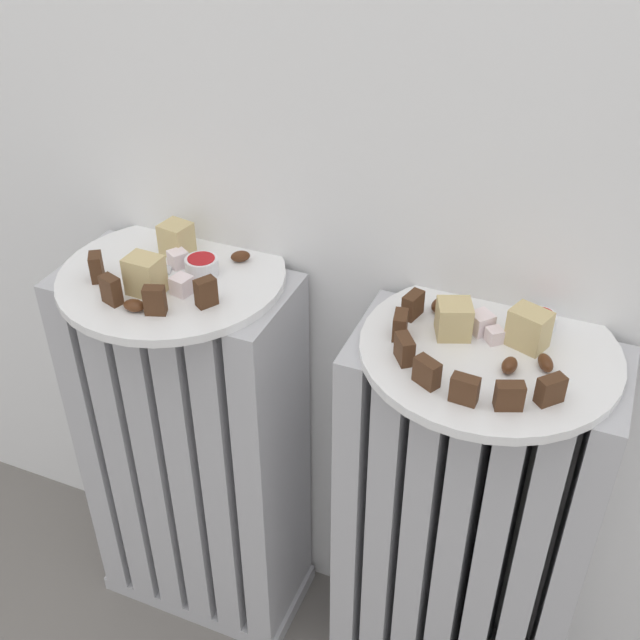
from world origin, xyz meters
The scene contains 31 objects.
radiator_left centered at (-0.22, 0.28, 0.33)m, with size 0.34×0.17×0.66m.
radiator_right centered at (0.22, 0.28, 0.33)m, with size 0.34×0.17×0.66m.
plate_left centered at (-0.22, 0.28, 0.67)m, with size 0.31×0.31×0.01m, color white.
plate_right centered at (0.22, 0.28, 0.67)m, with size 0.31×0.31×0.01m, color white.
dark_cake_slice_left_0 centered at (-0.30, 0.23, 0.69)m, with size 0.03×0.02×0.04m, color #472B19.
dark_cake_slice_left_1 centered at (-0.25, 0.19, 0.69)m, with size 0.03×0.02×0.04m, color #472B19.
dark_cake_slice_left_2 centered at (-0.18, 0.19, 0.69)m, with size 0.03×0.02×0.04m, color #472B19.
dark_cake_slice_left_3 centered at (-0.14, 0.23, 0.69)m, with size 0.03×0.02×0.04m, color #472B19.
marble_cake_slice_left_0 centered at (-0.24, 0.33, 0.70)m, with size 0.04×0.04×0.05m, color tan.
marble_cake_slice_left_1 centered at (-0.22, 0.23, 0.70)m, with size 0.04×0.04×0.05m, color tan.
turkish_delight_left_0 centered at (-0.18, 0.24, 0.68)m, with size 0.02×0.02×0.02m, color white.
turkish_delight_left_1 centered at (-0.22, 0.30, 0.68)m, with size 0.02×0.02×0.02m, color white.
medjool_date_left_0 centered at (-0.21, 0.18, 0.68)m, with size 0.03×0.02×0.01m, color #4C2814.
medjool_date_left_1 centered at (-0.15, 0.34, 0.68)m, with size 0.03×0.01×0.02m, color #4C2814.
jam_bowl_left centered at (-0.18, 0.29, 0.69)m, with size 0.04×0.04×0.02m.
dark_cake_slice_right_0 centered at (0.11, 0.31, 0.69)m, with size 0.03×0.02×0.03m, color #472B19.
dark_cake_slice_right_1 centered at (0.11, 0.26, 0.69)m, with size 0.03×0.02×0.03m, color #472B19.
dark_cake_slice_right_2 centered at (0.13, 0.22, 0.69)m, with size 0.03×0.02×0.03m, color #472B19.
dark_cake_slice_right_3 centered at (0.17, 0.19, 0.69)m, with size 0.03×0.02×0.03m, color #472B19.
dark_cake_slice_right_4 centered at (0.21, 0.17, 0.69)m, with size 0.03×0.02×0.03m, color #472B19.
dark_cake_slice_right_5 centered at (0.26, 0.18, 0.69)m, with size 0.03×0.02×0.03m, color #472B19.
dark_cake_slice_right_6 centered at (0.30, 0.21, 0.69)m, with size 0.03×0.02×0.03m, color #472B19.
marble_cake_slice_right_0 centered at (0.26, 0.30, 0.70)m, with size 0.04×0.03×0.05m, color tan.
marble_cake_slice_right_1 centered at (0.17, 0.29, 0.69)m, with size 0.04×0.04×0.04m, color tan.
turkish_delight_right_0 centered at (0.22, 0.29, 0.68)m, with size 0.02×0.02×0.02m, color white.
turkish_delight_right_1 centered at (0.20, 0.31, 0.69)m, with size 0.03×0.03×0.03m, color white.
medjool_date_right_0 centered at (0.14, 0.33, 0.68)m, with size 0.03×0.02×0.02m, color #4C2814.
medjool_date_right_1 centered at (0.25, 0.24, 0.68)m, with size 0.03×0.02×0.02m, color #4C2814.
medjool_date_right_2 centered at (0.28, 0.26, 0.68)m, with size 0.03×0.02×0.02m, color #4C2814.
jam_bowl_right centered at (0.26, 0.34, 0.68)m, with size 0.04×0.04×0.02m.
fork centered at (-0.22, 0.25, 0.67)m, with size 0.04×0.09×0.00m.
Camera 1 is at (0.32, -0.48, 1.23)m, focal length 43.95 mm.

